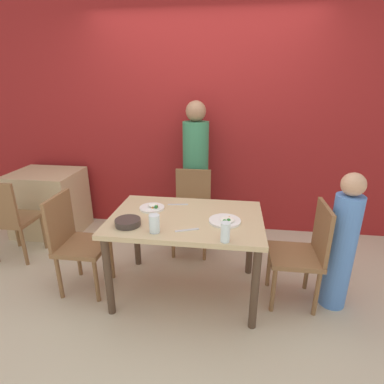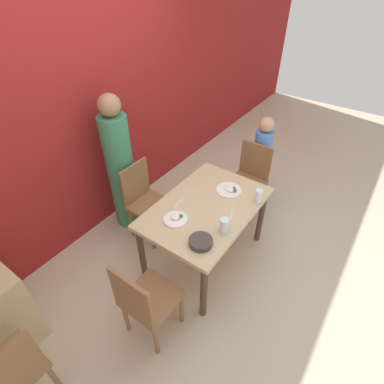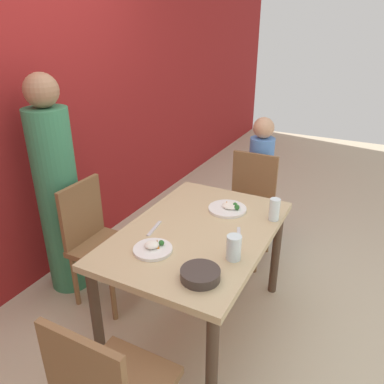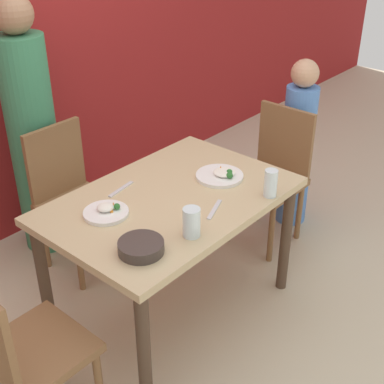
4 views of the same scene
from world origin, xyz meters
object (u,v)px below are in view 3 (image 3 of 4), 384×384
chair_child_spot (248,204)px  bowl_curry (200,274)px  glass_water_tall (274,209)px  chair_adult_spot (98,239)px  person_child (259,184)px  person_adult (58,195)px  plate_rice_adult (228,208)px

chair_child_spot → bowl_curry: chair_child_spot is taller
chair_child_spot → glass_water_tall: chair_child_spot is taller
chair_adult_spot → person_child: (1.29, -0.74, 0.07)m
bowl_curry → chair_adult_spot: bearing=69.7°
person_adult → bowl_curry: size_ratio=8.09×
chair_child_spot → chair_adult_spot: bearing=-126.3°
chair_child_spot → person_child: (0.28, 0.00, 0.07)m
chair_child_spot → glass_water_tall: bearing=-59.4°
person_child → glass_water_tall: (-0.90, -0.37, 0.25)m
plate_rice_adult → glass_water_tall: 0.31m
chair_adult_spot → glass_water_tall: (0.38, -1.11, 0.32)m
chair_child_spot → person_adult: bearing=-136.3°
person_child → chair_adult_spot: bearing=150.1°
person_adult → glass_water_tall: person_adult is taller
plate_rice_adult → person_adult: bearing=108.4°
person_adult → bowl_curry: bearing=-105.6°
chair_adult_spot → chair_child_spot: 1.25m
person_child → person_adult: bearing=140.6°
chair_child_spot → plate_rice_adult: bearing=-83.6°
chair_adult_spot → chair_child_spot: bearing=-36.3°
person_child → plate_rice_adult: bearing=-175.5°
person_child → plate_rice_adult: person_child is taller
person_child → glass_water_tall: person_child is taller
person_adult → person_child: bearing=-39.4°
glass_water_tall → plate_rice_adult: bearing=91.4°
bowl_curry → glass_water_tall: size_ratio=1.38×
chair_adult_spot → bowl_curry: (-0.36, -0.97, 0.27)m
chair_child_spot → person_child: size_ratio=0.77×
person_adult → person_child: (1.29, -1.06, -0.20)m
plate_rice_adult → glass_water_tall: size_ratio=1.77×
glass_water_tall → bowl_curry: bearing=168.8°
chair_adult_spot → bowl_curry: size_ratio=4.51×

